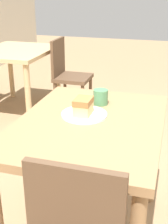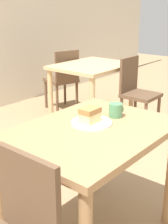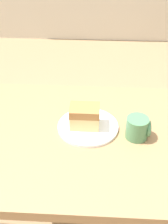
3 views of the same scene
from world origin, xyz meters
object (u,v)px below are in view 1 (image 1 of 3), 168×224
Objects in this scene: plate at (84,114)px; dining_table_far at (16,60)px; dining_table_near at (90,142)px; chair_far_corner at (68,74)px; cake_slice at (83,106)px; coffee_mug at (101,97)px.

dining_table_far is at bearing 37.76° from plate.
dining_table_near is 1.97m from chair_far_corner.
cake_slice is 1.25× the size of coffee_mug.
chair_far_corner is 1.93m from cake_slice.
cake_slice is at bearing 176.74° from plate.
dining_table_far is 10.09× the size of coffee_mug.
dining_table_near is at bearing -131.89° from cake_slice.
chair_far_corner is 3.49× the size of plate.
dining_table_far is 1.95m from coffee_mug.
cake_slice reaches higher than dining_table_near.
chair_far_corner is at bearing 21.93° from plate.
coffee_mug reaches higher than dining_table_near.
chair_far_corner is at bearing -77.90° from dining_table_far.
dining_table_far is at bearing 42.18° from coffee_mug.
dining_table_near is 4.06× the size of plate.
plate is 0.05m from cake_slice.
cake_slice is at bearing 167.90° from coffee_mug.
dining_table_near is 0.19m from cake_slice.
dining_table_far is 8.04× the size of cake_slice.
chair_far_corner is 9.10× the size of coffee_mug.
coffee_mug is (0.19, -0.04, 0.04)m from plate.
chair_far_corner is 7.26× the size of cake_slice.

